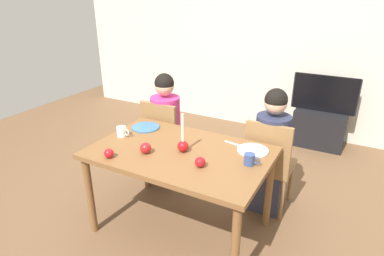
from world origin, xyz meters
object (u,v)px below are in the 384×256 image
(tv_stand, at_px, (319,128))
(mug_left, at_px, (122,131))
(person_left_child, at_px, (166,130))
(tv, at_px, (325,94))
(plate_left, at_px, (146,127))
(candle_centerpiece, at_px, (183,144))
(dining_table, at_px, (180,160))
(apple_near_candle, at_px, (109,153))
(plate_right, at_px, (253,150))
(person_right_child, at_px, (270,154))
(mug_right, at_px, (250,159))
(chair_left, at_px, (164,136))
(chair_right, at_px, (269,161))
(apple_by_left_plate, at_px, (200,162))
(apple_by_right_mug, at_px, (146,148))

(tv_stand, bearing_deg, mug_left, -120.49)
(person_left_child, bearing_deg, tv, 51.55)
(tv, bearing_deg, plate_left, -122.05)
(person_left_child, height_order, tv, person_left_child)
(candle_centerpiece, bearing_deg, dining_table, 177.25)
(tv_stand, bearing_deg, apple_near_candle, -114.08)
(plate_right, bearing_deg, person_right_child, 81.80)
(mug_right, height_order, apple_near_candle, mug_right)
(chair_left, relative_size, tv, 1.14)
(chair_right, bearing_deg, person_right_child, 90.00)
(tv_stand, xyz_separation_m, apple_by_left_plate, (-0.52, -2.45, 0.55))
(candle_centerpiece, relative_size, plate_right, 1.27)
(dining_table, height_order, mug_left, mug_left)
(candle_centerpiece, bearing_deg, apple_by_right_mug, -146.25)
(mug_left, bearing_deg, dining_table, -0.28)
(dining_table, bearing_deg, mug_left, 179.72)
(person_left_child, xyz_separation_m, tv_stand, (1.32, 1.66, -0.33))
(chair_left, bearing_deg, person_right_child, 1.68)
(chair_right, height_order, mug_left, chair_right)
(tv_stand, height_order, mug_right, mug_right)
(dining_table, xyz_separation_m, apple_by_left_plate, (0.25, -0.15, 0.12))
(mug_left, xyz_separation_m, mug_right, (1.14, 0.04, -0.00))
(chair_left, relative_size, plate_right, 3.66)
(apple_near_candle, xyz_separation_m, apple_by_left_plate, (0.67, 0.20, 0.00))
(tv, relative_size, apple_near_candle, 10.67)
(chair_left, height_order, apple_by_right_mug, chair_left)
(chair_right, relative_size, apple_by_right_mug, 10.17)
(chair_right, xyz_separation_m, apple_by_left_plate, (-0.31, -0.76, 0.28))
(tv_stand, bearing_deg, person_right_child, -97.25)
(candle_centerpiece, bearing_deg, mug_left, 179.61)
(mug_right, bearing_deg, apple_by_right_mug, -164.84)
(tv, bearing_deg, chair_right, -97.11)
(dining_table, bearing_deg, person_left_child, 130.48)
(chair_right, relative_size, person_right_child, 0.77)
(plate_right, bearing_deg, tv_stand, 82.58)
(candle_centerpiece, relative_size, mug_right, 2.58)
(tv_stand, bearing_deg, chair_right, -97.11)
(apple_by_left_plate, distance_m, apple_by_right_mug, 0.47)
(person_left_child, height_order, plate_left, person_left_child)
(plate_left, bearing_deg, chair_left, 95.67)
(dining_table, xyz_separation_m, plate_right, (0.51, 0.27, 0.09))
(chair_left, xyz_separation_m, candle_centerpiece, (0.57, -0.61, 0.30))
(plate_right, xyz_separation_m, apple_by_right_mug, (-0.72, -0.43, 0.04))
(apple_by_right_mug, bearing_deg, mug_right, 15.16)
(person_right_child, relative_size, tv_stand, 1.83)
(person_left_child, distance_m, plate_right, 1.13)
(dining_table, xyz_separation_m, apple_near_candle, (-0.41, -0.35, 0.12))
(candle_centerpiece, height_order, mug_right, candle_centerpiece)
(person_right_child, xyz_separation_m, plate_left, (-1.07, -0.39, 0.19))
(chair_left, xyz_separation_m, plate_left, (0.04, -0.36, 0.24))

